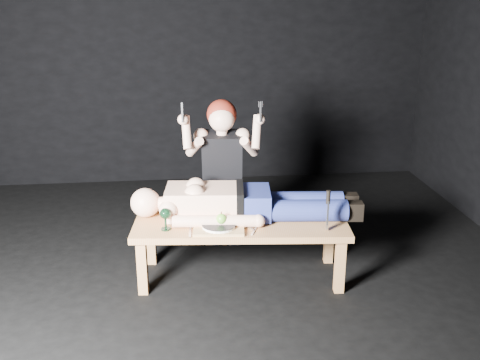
# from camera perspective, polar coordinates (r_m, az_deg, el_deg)

# --- Properties ---
(ground) EXTENTS (5.00, 5.00, 0.00)m
(ground) POSITION_cam_1_polar(r_m,az_deg,el_deg) (4.15, -2.88, -10.90)
(ground) COLOR black
(ground) RESTS_ON ground
(back_wall) EXTENTS (5.00, 0.00, 5.00)m
(back_wall) POSITION_cam_1_polar(r_m,az_deg,el_deg) (6.13, -4.65, 13.57)
(back_wall) COLOR black
(back_wall) RESTS_ON ground
(table) EXTENTS (1.59, 0.72, 0.45)m
(table) POSITION_cam_1_polar(r_m,az_deg,el_deg) (4.21, 0.08, -7.00)
(table) COLOR #A07D48
(table) RESTS_ON ground
(lying_man) EXTENTS (1.67, 0.65, 0.28)m
(lying_man) POSITION_cam_1_polar(r_m,az_deg,el_deg) (4.15, 0.74, -1.90)
(lying_man) COLOR beige
(lying_man) RESTS_ON table
(kneeling_woman) EXTENTS (0.75, 0.83, 1.29)m
(kneeling_woman) POSITION_cam_1_polar(r_m,az_deg,el_deg) (4.56, -1.78, 0.81)
(kneeling_woman) COLOR black
(kneeling_woman) RESTS_ON ground
(serving_tray) EXTENTS (0.38, 0.29, 0.02)m
(serving_tray) POSITION_cam_1_polar(r_m,az_deg,el_deg) (3.97, -2.15, -4.89)
(serving_tray) COLOR tan
(serving_tray) RESTS_ON table
(plate) EXTENTS (0.26, 0.26, 0.02)m
(plate) POSITION_cam_1_polar(r_m,az_deg,el_deg) (3.97, -2.15, -4.63)
(plate) COLOR white
(plate) RESTS_ON serving_tray
(apple) EXTENTS (0.08, 0.08, 0.08)m
(apple) POSITION_cam_1_polar(r_m,az_deg,el_deg) (3.96, -1.89, -3.94)
(apple) COLOR #54A422
(apple) RESTS_ON plate
(goblet) EXTENTS (0.08, 0.08, 0.16)m
(goblet) POSITION_cam_1_polar(r_m,az_deg,el_deg) (3.98, -7.53, -3.92)
(goblet) COLOR black
(goblet) RESTS_ON table
(fork_flat) EXTENTS (0.02, 0.16, 0.01)m
(fork_flat) POSITION_cam_1_polar(r_m,az_deg,el_deg) (3.94, -5.05, -5.27)
(fork_flat) COLOR #B2B2B7
(fork_flat) RESTS_ON table
(knife_flat) EXTENTS (0.07, 0.16, 0.01)m
(knife_flat) POSITION_cam_1_polar(r_m,az_deg,el_deg) (3.96, 1.48, -5.08)
(knife_flat) COLOR #B2B2B7
(knife_flat) RESTS_ON table
(spoon_flat) EXTENTS (0.07, 0.16, 0.01)m
(spoon_flat) POSITION_cam_1_polar(r_m,az_deg,el_deg) (4.02, 0.92, -4.73)
(spoon_flat) COLOR #B2B2B7
(spoon_flat) RESTS_ON table
(carving_knife) EXTENTS (0.04, 0.05, 0.30)m
(carving_knife) POSITION_cam_1_polar(r_m,az_deg,el_deg) (3.95, 8.83, -3.08)
(carving_knife) COLOR #B2B2B7
(carving_knife) RESTS_ON table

